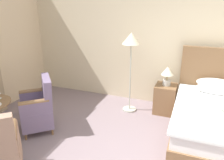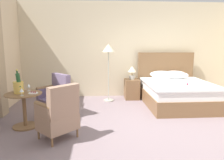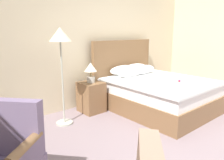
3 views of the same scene
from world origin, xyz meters
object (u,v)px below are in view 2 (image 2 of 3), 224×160
(bed, at_px, (176,91))
(floor_lamp_brass, at_px, (109,53))
(nightstand, at_px, (132,89))
(armchair_by_window, at_px, (55,99))
(side_table_round, at_px, (24,108))
(bedside_lamp, at_px, (132,71))
(snack_plate, at_px, (33,93))
(wine_glass_near_edge, at_px, (29,86))
(wine_glass_near_bucket, at_px, (22,90))
(armchair_facing_bed, at_px, (59,114))
(champagne_bucket, at_px, (18,86))

(bed, distance_m, floor_lamp_brass, 2.08)
(nightstand, xyz_separation_m, floor_lamp_brass, (-0.69, -0.18, 1.06))
(floor_lamp_brass, relative_size, armchair_by_window, 1.69)
(floor_lamp_brass, bearing_deg, side_table_round, -133.42)
(bed, height_order, floor_lamp_brass, floor_lamp_brass)
(bedside_lamp, xyz_separation_m, snack_plate, (-2.24, -2.04, -0.14))
(nightstand, relative_size, side_table_round, 0.84)
(wine_glass_near_edge, bearing_deg, floor_lamp_brass, 44.08)
(floor_lamp_brass, height_order, wine_glass_near_bucket, floor_lamp_brass)
(bedside_lamp, distance_m, wine_glass_near_bucket, 3.27)
(armchair_facing_bed, bearing_deg, wine_glass_near_edge, 131.98)
(snack_plate, relative_size, armchair_by_window, 0.19)
(bed, relative_size, armchair_facing_bed, 2.13)
(bedside_lamp, relative_size, champagne_bucket, 0.82)
(bedside_lamp, relative_size, armchair_facing_bed, 0.40)
(bed, xyz_separation_m, bedside_lamp, (-1.07, 0.68, 0.46))
(side_table_round, relative_size, wine_glass_near_bucket, 4.90)
(snack_plate, bearing_deg, side_table_round, 175.36)
(snack_plate, relative_size, armchair_facing_bed, 0.19)
(nightstand, height_order, wine_glass_near_edge, wine_glass_near_edge)
(wine_glass_near_bucket, distance_m, wine_glass_near_edge, 0.40)
(bedside_lamp, relative_size, wine_glass_near_bucket, 2.70)
(wine_glass_near_bucket, bearing_deg, bed, 24.04)
(side_table_round, relative_size, wine_glass_near_edge, 4.63)
(wine_glass_near_bucket, height_order, armchair_by_window, armchair_by_window)
(floor_lamp_brass, height_order, armchair_facing_bed, floor_lamp_brass)
(nightstand, relative_size, floor_lamp_brass, 0.36)
(nightstand, bearing_deg, bed, -32.33)
(side_table_round, height_order, armchair_by_window, armchair_by_window)
(champagne_bucket, distance_m, wine_glass_near_edge, 0.23)
(nightstand, relative_size, armchair_facing_bed, 0.61)
(bed, bearing_deg, bedside_lamp, 147.67)
(bed, relative_size, champagne_bucket, 4.39)
(nightstand, distance_m, snack_plate, 3.05)
(wine_glass_near_bucket, height_order, snack_plate, wine_glass_near_bucket)
(side_table_round, bearing_deg, champagne_bucket, 173.91)
(nightstand, distance_m, bedside_lamp, 0.53)
(side_table_round, xyz_separation_m, champagne_bucket, (-0.08, 0.01, 0.44))
(champagne_bucket, bearing_deg, bedside_lamp, 38.65)
(bed, distance_m, side_table_round, 3.75)
(nightstand, relative_size, snack_plate, 3.17)
(nightstand, xyz_separation_m, bedside_lamp, (-0.00, 0.00, 0.53))
(wine_glass_near_bucket, distance_m, armchair_facing_bed, 0.89)
(bedside_lamp, bearing_deg, armchair_facing_bed, -122.52)
(nightstand, bearing_deg, bedside_lamp, 180.00)
(bed, distance_m, nightstand, 1.27)
(bedside_lamp, height_order, snack_plate, bedside_lamp)
(bedside_lamp, bearing_deg, wine_glass_near_bucket, -137.09)
(snack_plate, bearing_deg, floor_lamp_brass, 50.11)
(wine_glass_near_bucket, height_order, wine_glass_near_edge, wine_glass_near_edge)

